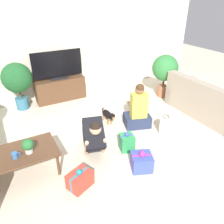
# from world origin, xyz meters

# --- Properties ---
(ground_plane) EXTENTS (16.00, 16.00, 0.00)m
(ground_plane) POSITION_xyz_m (0.00, 0.00, 0.00)
(ground_plane) COLOR beige
(wall_back) EXTENTS (8.40, 0.06, 2.60)m
(wall_back) POSITION_xyz_m (0.00, 2.63, 1.30)
(wall_back) COLOR beige
(wall_back) RESTS_ON ground_plane
(sofa_right) EXTENTS (0.83, 1.88, 0.83)m
(sofa_right) POSITION_xyz_m (2.43, -0.04, 0.30)
(sofa_right) COLOR tan
(sofa_right) RESTS_ON ground_plane
(coffee_table) EXTENTS (1.00, 0.64, 0.42)m
(coffee_table) POSITION_xyz_m (-1.47, -0.01, 0.38)
(coffee_table) COLOR brown
(coffee_table) RESTS_ON ground_plane
(tv_console) EXTENTS (1.24, 0.40, 0.57)m
(tv_console) POSITION_xyz_m (-0.18, 2.36, 0.29)
(tv_console) COLOR brown
(tv_console) RESTS_ON ground_plane
(tv) EXTENTS (1.22, 0.20, 0.69)m
(tv) POSITION_xyz_m (-0.18, 2.36, 0.88)
(tv) COLOR black
(tv) RESTS_ON tv_console
(potted_plant_back_left) EXTENTS (0.68, 0.68, 1.11)m
(potted_plant_back_left) POSITION_xyz_m (-1.15, 2.31, 0.73)
(potted_plant_back_left) COLOR #336B84
(potted_plant_back_left) RESTS_ON ground_plane
(potted_plant_corner_right) EXTENTS (0.67, 0.67, 1.11)m
(potted_plant_corner_right) POSITION_xyz_m (2.28, 1.25, 0.73)
(potted_plant_corner_right) COLOR #A36042
(potted_plant_corner_right) RESTS_ON ground_plane
(person_kneeling) EXTENTS (0.51, 0.84, 0.78)m
(person_kneeling) POSITION_xyz_m (-0.34, -0.03, 0.34)
(person_kneeling) COLOR #23232D
(person_kneeling) RESTS_ON ground_plane
(person_sitting) EXTENTS (0.62, 0.58, 0.95)m
(person_sitting) POSITION_xyz_m (0.82, 0.32, 0.34)
(person_sitting) COLOR #283351
(person_sitting) RESTS_ON ground_plane
(dog) EXTENTS (0.16, 0.52, 0.30)m
(dog) POSITION_xyz_m (0.34, 0.71, 0.20)
(dog) COLOR black
(dog) RESTS_ON ground_plane
(gift_box_a) EXTENTS (0.40, 0.38, 0.34)m
(gift_box_a) POSITION_xyz_m (0.14, -0.77, 0.14)
(gift_box_a) COLOR #3D51BC
(gift_box_a) RESTS_ON ground_plane
(gift_box_b) EXTENTS (0.41, 0.36, 0.31)m
(gift_box_b) POSITION_xyz_m (-0.84, -0.64, 0.12)
(gift_box_b) COLOR red
(gift_box_b) RESTS_ON ground_plane
(gift_box_c) EXTENTS (0.29, 0.29, 0.36)m
(gift_box_c) POSITION_xyz_m (0.20, -0.24, 0.15)
(gift_box_c) COLOR #2D934C
(gift_box_c) RESTS_ON ground_plane
(gift_bag_a) EXTENTS (0.22, 0.16, 0.39)m
(gift_bag_a) POSITION_xyz_m (1.13, -0.17, 0.19)
(gift_bag_a) COLOR white
(gift_bag_a) RESTS_ON ground_plane
(mug) EXTENTS (0.12, 0.08, 0.09)m
(mug) POSITION_xyz_m (-1.56, -0.11, 0.47)
(mug) COLOR #386BAD
(mug) RESTS_ON coffee_table
(tabletop_plant) EXTENTS (0.17, 0.17, 0.22)m
(tabletop_plant) POSITION_xyz_m (-1.37, -0.07, 0.55)
(tabletop_plant) COLOR beige
(tabletop_plant) RESTS_ON coffee_table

